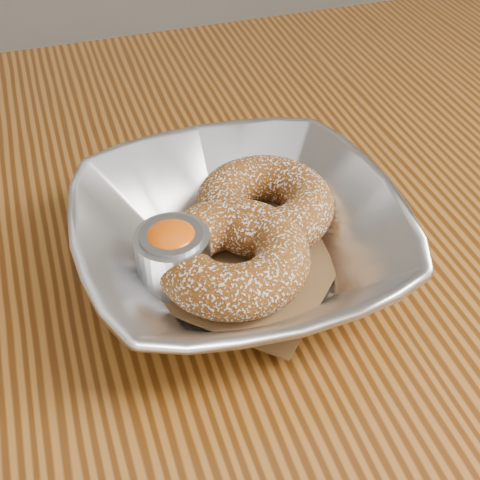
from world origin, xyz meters
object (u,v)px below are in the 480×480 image
object	(u,v)px
serving_bowl	(240,240)
donut_back	(265,205)
table	(274,302)
donut_front	(232,256)
ramekin	(173,254)

from	to	relation	value
serving_bowl	donut_back	world-z (taller)	serving_bowl
table	serving_bowl	bearing A→B (deg)	-136.84
donut_front	ramekin	size ratio (longest dim) A/B	2.08
donut_front	ramekin	xyz separation A→B (m)	(-0.04, 0.01, 0.00)
table	serving_bowl	xyz separation A→B (m)	(-0.05, -0.05, 0.13)
donut_front	ramekin	bearing A→B (deg)	163.01
donut_back	ramekin	xyz separation A→B (m)	(-0.08, -0.04, 0.00)
table	donut_front	bearing A→B (deg)	-134.22
serving_bowl	ramekin	xyz separation A→B (m)	(-0.05, -0.00, 0.00)
ramekin	table	bearing A→B (deg)	25.72
table	ramekin	distance (m)	0.17
table	donut_back	distance (m)	0.13
table	donut_back	bearing A→B (deg)	-147.86
serving_bowl	donut_back	bearing A→B (deg)	47.56
donut_front	table	bearing A→B (deg)	45.78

